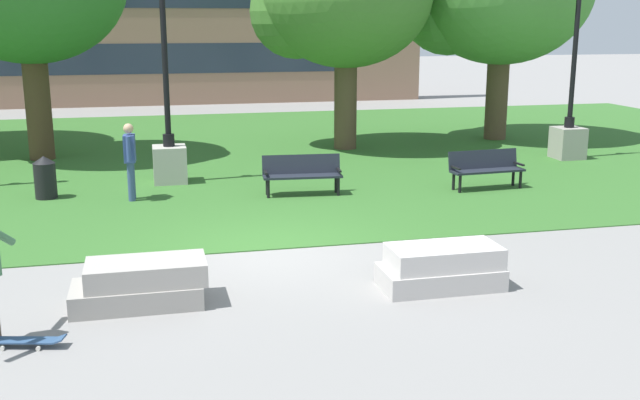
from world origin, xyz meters
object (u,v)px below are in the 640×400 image
Objects in this scene: skateboard at (23,340)px; trash_bin at (45,177)px; concrete_block_center at (141,284)px; lamp_post_center at (169,139)px; park_bench_far_left at (486,167)px; lamp_post_left at (569,121)px; concrete_block_left at (442,267)px; person_bystander_near_lawn at (130,157)px; park_bench_near_left at (302,172)px.

trash_bin is at bearing 94.55° from skateboard.
lamp_post_center is (0.70, 8.23, 0.78)m from concrete_block_center.
park_bench_far_left reaches higher than skateboard.
lamp_post_left is at bearing 7.57° from trash_bin.
park_bench_far_left is (7.98, 5.83, 0.23)m from concrete_block_center.
lamp_post_center is (2.13, 9.35, 1.00)m from skateboard.
park_bench_far_left is at bearing 59.56° from concrete_block_left.
concrete_block_center is 8.30m from lamp_post_center.
skateboard is at bearing -102.83° from lamp_post_center.
concrete_block_center is 6.56m from person_bystander_near_lawn.
skateboard is 16.89m from lamp_post_left.
park_bench_far_left is at bearing -7.31° from trash_bin.
lamp_post_left is at bearing 36.87° from skateboard.
lamp_post_left is (13.49, 10.12, 1.03)m from skateboard.
trash_bin is at bearing 106.29° from concrete_block_center.
skateboard is 0.57× the size of park_bench_far_left.
skateboard is at bearing -171.84° from concrete_block_left.
park_bench_near_left is at bearing -4.78° from person_bystander_near_lawn.
park_bench_near_left reaches higher than skateboard.
concrete_block_center is 7.42m from trash_bin.
concrete_block_center is at bearing -73.71° from trash_bin.
person_bystander_near_lawn is (-4.59, 6.80, 0.68)m from concrete_block_left.
concrete_block_center is 0.35× the size of lamp_post_center.
park_bench_far_left is (3.59, 6.12, 0.23)m from concrete_block_left.
park_bench_near_left is at bearing 55.49° from skateboard.
person_bystander_near_lawn is (-8.18, 0.69, 0.44)m from park_bench_far_left.
lamp_post_center is at bearing 62.24° from person_bystander_near_lawn.
park_bench_far_left is 7.68m from lamp_post_center.
skateboard is at bearing -143.13° from lamp_post_left.
skateboard is (-1.42, -1.12, -0.22)m from concrete_block_center.
park_bench_near_left is 0.34× the size of lamp_post_left.
lamp_post_center is at bearing 21.70° from trash_bin.
lamp_post_left is at bearing 37.82° from park_bench_far_left.
park_bench_near_left is 8.93m from lamp_post_left.
park_bench_near_left reaches higher than concrete_block_center.
concrete_block_left is at bearing -3.69° from concrete_block_center.
lamp_post_left is at bearing 36.73° from concrete_block_center.
skateboard is at bearing -99.13° from person_bystander_near_lawn.
lamp_post_center is 11.39m from lamp_post_left.
trash_bin reaches higher than concrete_block_center.
person_bystander_near_lawn is at bearing 123.99° from concrete_block_left.
trash_bin is (-14.15, -1.88, -0.61)m from lamp_post_left.
park_bench_far_left is at bearing -18.25° from lamp_post_center.
concrete_block_center is 1.80× the size of skateboard.
person_bystander_near_lawn is at bearing 91.74° from concrete_block_center.
lamp_post_left reaches higher than lamp_post_center.
skateboard is 7.78m from person_bystander_near_lawn.
park_bench_near_left is (3.61, 6.20, 0.23)m from concrete_block_center.
park_bench_near_left is (5.03, 7.32, 0.45)m from skateboard.
park_bench_near_left reaches higher than concrete_block_left.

